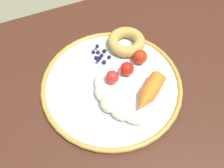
# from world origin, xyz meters

# --- Properties ---
(ground_plane) EXTENTS (6.00, 6.00, 0.00)m
(ground_plane) POSITION_xyz_m (0.00, 0.00, 0.00)
(ground_plane) COLOR gray
(dining_table) EXTENTS (0.94, 0.70, 0.74)m
(dining_table) POSITION_xyz_m (0.00, 0.00, 0.63)
(dining_table) COLOR #422215
(dining_table) RESTS_ON ground_plane
(plate) EXTENTS (0.36, 0.36, 0.02)m
(plate) POSITION_xyz_m (-0.06, -0.00, 0.75)
(plate) COLOR silver
(plate) RESTS_ON dining_table
(banana) EXTENTS (0.09, 0.17, 0.03)m
(banana) POSITION_xyz_m (-0.09, -0.06, 0.77)
(banana) COLOR beige
(banana) RESTS_ON plate
(carrot_orange) EXTENTS (0.11, 0.09, 0.04)m
(carrot_orange) POSITION_xyz_m (0.01, -0.07, 0.77)
(carrot_orange) COLOR orange
(carrot_orange) RESTS_ON plate
(donut) EXTENTS (0.13, 0.13, 0.03)m
(donut) POSITION_xyz_m (0.03, 0.10, 0.77)
(donut) COLOR #B09345
(donut) RESTS_ON plate
(blueberry_pile) EXTENTS (0.04, 0.06, 0.02)m
(blueberry_pile) POSITION_xyz_m (-0.05, 0.09, 0.76)
(blueberry_pile) COLOR #191638
(blueberry_pile) RESTS_ON plate
(tomato_near) EXTENTS (0.04, 0.04, 0.04)m
(tomato_near) POSITION_xyz_m (-0.01, 0.01, 0.77)
(tomato_near) COLOR red
(tomato_near) RESTS_ON plate
(tomato_mid) EXTENTS (0.03, 0.03, 0.03)m
(tomato_mid) POSITION_xyz_m (-0.05, 0.01, 0.77)
(tomato_mid) COLOR red
(tomato_mid) RESTS_ON plate
(tomato_far) EXTENTS (0.04, 0.04, 0.04)m
(tomato_far) POSITION_xyz_m (0.04, 0.03, 0.77)
(tomato_far) COLOR red
(tomato_far) RESTS_ON plate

